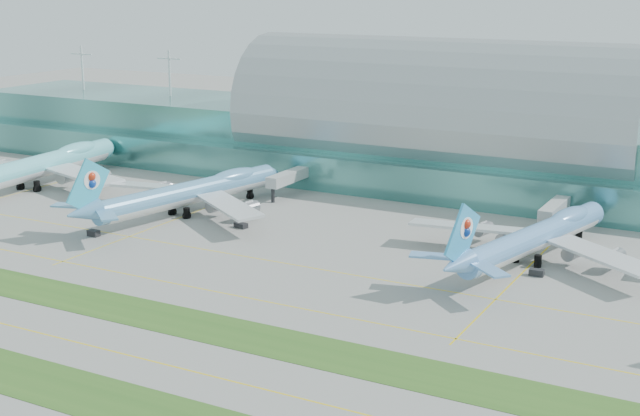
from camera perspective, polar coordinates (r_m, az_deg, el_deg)
The scene contains 14 objects.
ground at distance 161.57m, azimuth -9.42°, elevation -7.39°, with size 700.00×700.00×0.00m, color gray.
terminal at distance 267.32m, azimuth 7.59°, elevation 4.56°, with size 340.00×69.10×36.00m.
grass_strip_near at distance 142.50m, azimuth -16.43°, elevation -10.87°, with size 420.00×12.00×0.08m, color #2D591E.
grass_strip_far at distance 163.02m, azimuth -8.99°, elevation -7.15°, with size 420.00×12.00×0.08m, color #2D591E.
taxiline_b at distance 151.70m, azimuth -12.69°, elevation -9.04°, with size 420.00×0.35×0.01m, color yellow.
taxiline_c at distance 175.10m, azimuth -5.81°, elevation -5.51°, with size 420.00×0.35×0.01m, color yellow.
taxiline_d at distance 192.62m, azimuth -2.13°, elevation -3.57°, with size 420.00×0.35×0.01m, color yellow.
airliner_a at distance 274.04m, azimuth -17.61°, elevation 2.64°, with size 68.98×78.50×21.60m.
airliner_b at distance 234.23m, azimuth -8.28°, elevation 1.08°, with size 60.99×70.19×19.48m.
airliner_c at distance 198.60m, azimuth 13.70°, elevation -1.71°, with size 57.50×66.32×18.47m.
gse_c at distance 219.25m, azimuth -14.29°, elevation -1.57°, with size 2.88×1.75×1.49m, color black.
gse_d at distance 220.53m, azimuth -5.08°, elevation -1.11°, with size 3.40×1.81×1.24m, color black.
gse_e at distance 189.64m, azimuth 10.92°, elevation -3.88°, with size 3.63×1.63×1.57m, color #E39E0D.
gse_f at distance 189.87m, azimuth 13.69°, elevation -4.04°, with size 2.97×1.66×1.41m, color black.
Camera 1 is at (93.57, -117.48, 59.57)m, focal length 50.00 mm.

